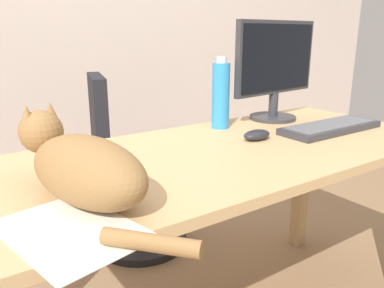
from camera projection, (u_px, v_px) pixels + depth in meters
The scene contains 8 objects.
desk at pixel (222, 178), 1.29m from camera, with size 1.64×0.69×0.74m.
office_chair at pixel (130, 176), 1.99m from camera, with size 0.50×0.48×0.91m.
monitor at pixel (276, 67), 1.63m from camera, with size 0.48×0.20×0.41m.
keyboard at pixel (330, 127), 1.49m from camera, with size 0.44×0.15×0.03m.
cat at pixel (82, 166), 0.86m from camera, with size 0.25×0.61×0.20m.
computer_mouse at pixel (257, 135), 1.37m from camera, with size 0.11×0.06×0.04m, color #232328.
paper_sheet at pixel (70, 230), 0.74m from camera, with size 0.21×0.30×0.00m, color white.
water_bottle at pixel (221, 95), 1.51m from camera, with size 0.07×0.07×0.28m.
Camera 1 is at (-0.76, -0.94, 1.10)m, focal length 36.12 mm.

